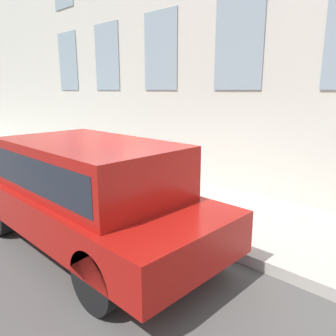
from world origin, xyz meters
The scene contains 5 objects.
ground_plane centered at (0.00, 0.00, 0.00)m, with size 80.00×80.00×0.00m, color #514F4C.
sidewalk centered at (1.33, 0.00, 0.09)m, with size 2.66×60.00×0.18m.
fire_hydrant centered at (0.47, -0.15, 0.59)m, with size 0.37×0.47×0.81m.
person centered at (0.74, 0.58, 0.89)m, with size 0.29×0.19×1.19m.
parked_truck_red_near centered at (-1.24, 0.22, 1.04)m, with size 2.00×4.97×1.79m.
Camera 1 is at (-4.00, -4.25, 2.57)m, focal length 35.00 mm.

